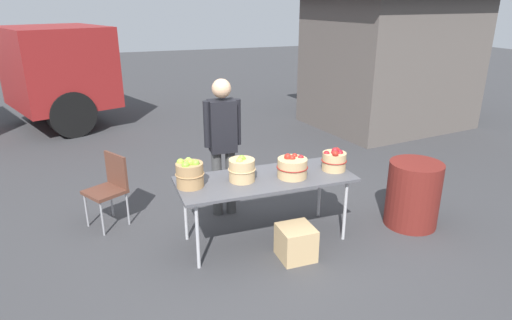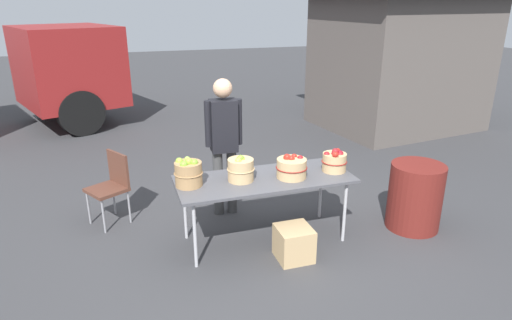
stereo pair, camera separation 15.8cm
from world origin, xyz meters
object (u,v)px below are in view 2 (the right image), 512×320
at_px(market_table, 265,182).
at_px(folding_chair, 111,183).
at_px(apple_basket_green_1, 241,169).
at_px(apple_basket_red_1, 334,161).
at_px(trash_barrel, 415,196).
at_px(vendor_adult, 224,137).
at_px(apple_basket_red_0, 292,167).
at_px(produce_crate, 294,243).
at_px(apple_basket_green_0, 188,173).

xyz_separation_m(market_table, folding_chair, (-1.59, 0.98, -0.20)).
bearing_deg(apple_basket_green_1, folding_chair, 143.95).
bearing_deg(apple_basket_red_1, trash_barrel, -12.68).
relative_size(vendor_adult, folding_chair, 1.98).
xyz_separation_m(apple_basket_red_1, trash_barrel, (0.96, -0.22, -0.48)).
bearing_deg(apple_basket_red_1, apple_basket_red_0, -176.97).
relative_size(market_table, trash_barrel, 2.42).
xyz_separation_m(apple_basket_red_0, produce_crate, (-0.11, -0.39, -0.69)).
distance_m(market_table, apple_basket_red_1, 0.82).
xyz_separation_m(folding_chair, produce_crate, (1.75, -1.44, -0.33)).
distance_m(apple_basket_green_1, vendor_adult, 0.78).
relative_size(apple_basket_green_0, produce_crate, 0.87).
height_order(apple_basket_red_1, vendor_adult, vendor_adult).
xyz_separation_m(apple_basket_green_1, apple_basket_red_0, (0.54, -0.08, -0.01)).
bearing_deg(produce_crate, apple_basket_red_0, 73.74).
height_order(apple_basket_green_0, folding_chair, apple_basket_green_0).
relative_size(apple_basket_green_1, folding_chair, 0.34).
xyz_separation_m(apple_basket_green_1, apple_basket_red_1, (1.07, -0.06, -0.01)).
bearing_deg(apple_basket_red_0, produce_crate, -106.26).
bearing_deg(trash_barrel, apple_basket_green_1, 172.37).
bearing_deg(apple_basket_green_0, apple_basket_green_1, -3.62).
distance_m(apple_basket_red_1, trash_barrel, 1.10).
xyz_separation_m(apple_basket_green_1, vendor_adult, (0.01, 0.77, 0.13)).
bearing_deg(vendor_adult, folding_chair, -5.07).
relative_size(apple_basket_red_0, folding_chair, 0.39).
height_order(trash_barrel, produce_crate, trash_barrel).
height_order(apple_basket_green_0, trash_barrel, apple_basket_green_0).
bearing_deg(folding_chair, market_table, 28.21).
xyz_separation_m(apple_basket_red_0, trash_barrel, (1.49, -0.19, -0.47)).
bearing_deg(apple_basket_green_0, trash_barrel, -6.79).
height_order(apple_basket_red_0, apple_basket_red_1, same).
distance_m(apple_basket_green_1, trash_barrel, 2.11).
distance_m(apple_basket_red_1, produce_crate, 1.03).
relative_size(apple_basket_green_1, apple_basket_red_1, 1.03).
bearing_deg(apple_basket_green_0, vendor_adult, 52.78).
bearing_deg(apple_basket_green_0, market_table, -3.32).
relative_size(market_table, apple_basket_red_1, 6.67).
height_order(apple_basket_green_0, apple_basket_green_1, apple_basket_green_0).
xyz_separation_m(apple_basket_green_1, produce_crate, (0.43, -0.47, -0.70)).
distance_m(apple_basket_red_0, trash_barrel, 1.57).
xyz_separation_m(market_table, apple_basket_red_1, (0.80, -0.04, 0.16)).
bearing_deg(vendor_adult, apple_basket_red_1, 144.89).
bearing_deg(market_table, apple_basket_red_1, -3.06).
height_order(vendor_adult, trash_barrel, vendor_adult).
bearing_deg(apple_basket_red_1, vendor_adult, 141.82).
distance_m(apple_basket_green_1, folding_chair, 1.68).
height_order(vendor_adult, folding_chair, vendor_adult).
relative_size(apple_basket_red_0, produce_crate, 0.96).
bearing_deg(market_table, apple_basket_green_1, 177.31).
bearing_deg(apple_basket_red_1, market_table, 176.94).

